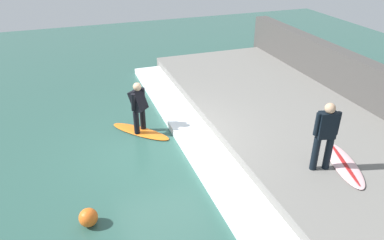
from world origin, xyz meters
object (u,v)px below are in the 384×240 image
surfboard_waiting_near (344,164)px  marker_buoy (88,217)px  surfer_waiting_near (325,133)px  surfboard_riding (140,131)px  surfer_riding (138,105)px

surfboard_waiting_near → marker_buoy: (-5.41, 0.47, -0.28)m
surfboard_waiting_near → marker_buoy: bearing=175.0°
marker_buoy → surfer_waiting_near: bearing=-4.4°
surfer_waiting_near → marker_buoy: size_ratio=4.28×
surfboard_riding → surfboard_waiting_near: 5.23m
surfboard_riding → marker_buoy: bearing=-118.0°
surfboard_riding → marker_buoy: marker_buoy is taller
surfboard_riding → surfer_riding: bearing=180.0°
surfboard_riding → surfboard_waiting_near: bearing=-44.5°
surfer_riding → surfer_waiting_near: (3.14, -3.55, 0.45)m
surfboard_waiting_near → marker_buoy: size_ratio=5.08×
surfboard_riding → surfer_waiting_near: bearing=-48.5°
surfer_riding → surfboard_waiting_near: (3.72, -3.65, -0.38)m
surfer_riding → marker_buoy: size_ratio=3.90×
surfer_waiting_near → surfboard_waiting_near: size_ratio=0.84×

